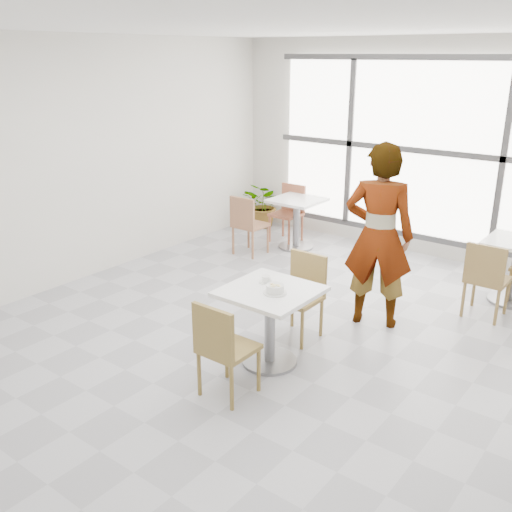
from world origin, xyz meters
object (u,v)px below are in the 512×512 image
Objects in this scene: chair_near at (222,345)px; person at (379,236)px; oatmeal_bowl at (275,289)px; bg_table_left at (297,216)px; bg_chair_left_near at (247,222)px; plant_left at (264,205)px; coffee_cup at (266,280)px; bg_chair_left_far at (289,209)px; chair_far at (302,290)px; bg_chair_right_near at (486,276)px; main_table at (270,312)px.

chair_near is 0.44× the size of person.
bg_table_left is at bearing 120.65° from oatmeal_bowl.
bg_table_left is at bearing -117.66° from bg_chair_left_near.
oatmeal_bowl is 4.61m from plant_left.
bg_chair_left_near is at bearing 133.07° from oatmeal_bowl.
coffee_cup is 0.18× the size of bg_chair_left_far.
chair_far is 5.47× the size of coffee_cup.
coffee_cup is 0.18× the size of bg_chair_right_near.
coffee_cup is at bearing -78.99° from chair_near.
bg_chair_left_near is at bearing 132.06° from coffee_cup.
bg_table_left is (-1.71, 2.99, -0.04)m from main_table.
coffee_cup is at bearing 139.66° from main_table.
oatmeal_bowl is at bearing -94.81° from chair_near.
chair_far is 1.15× the size of plant_left.
bg_chair_left_near is 1.46m from plant_left.
chair_near is 1.00× the size of bg_chair_left_near.
chair_near is at bearing -62.63° from bg_chair_left_far.
main_table is 0.29m from oatmeal_bowl.
chair_far is 2.57m from bg_chair_left_near.
bg_chair_left_far is (-2.01, 3.23, -0.02)m from main_table.
chair_near is at bearing -64.76° from bg_table_left.
bg_chair_left_near is at bearing 141.17° from chair_far.
bg_chair_left_near is 1.15× the size of plant_left.
plant_left is (-2.74, 3.57, -0.14)m from main_table.
bg_chair_left_near is (-2.00, 1.61, 0.00)m from chair_far.
person is (0.29, 1.43, 0.19)m from oatmeal_bowl.
chair_far is 2.06m from bg_chair_right_near.
chair_far is at bearing 97.31° from main_table.
bg_chair_left_near is 0.96m from bg_chair_left_far.
chair_near is 4.14× the size of oatmeal_bowl.
chair_near reaches higher than main_table.
main_table is 1.07× the size of bg_table_left.
bg_chair_right_near is at bearing -18.65° from plant_left.
plant_left reaches higher than bg_table_left.
bg_table_left is 3.08m from bg_chair_right_near.
bg_chair_right_near reaches higher than oatmeal_bowl.
main_table is at bearing 60.19° from bg_chair_right_near.
coffee_cup is at bearing -52.95° from plant_left.
bg_chair_left_far is (-1.88, 3.12, -0.28)m from coffee_cup.
bg_table_left is at bearing 125.02° from chair_far.
chair_near is 5.10m from plant_left.
chair_far is at bearing 48.79° from bg_chair_right_near.
plant_left is at bearing -57.06° from chair_near.
oatmeal_bowl is at bearing -59.35° from bg_table_left.
bg_chair_right_near is 1.15× the size of plant_left.
bg_table_left is (-1.59, 2.88, -0.29)m from coffee_cup.
oatmeal_bowl reaches higher than main_table.
bg_chair_left_far is at bearing -62.63° from chair_near.
bg_chair_left_far is at bearing -94.66° from bg_chair_left_near.
chair_near is 1.00× the size of bg_chair_right_near.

